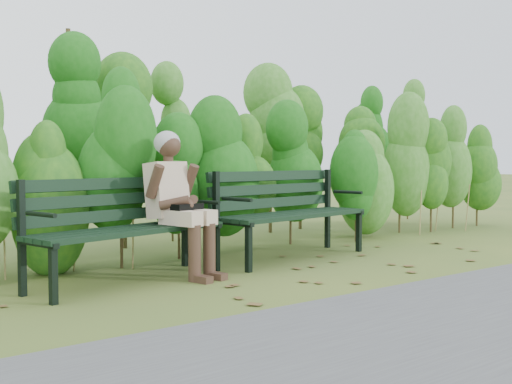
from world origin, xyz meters
TOP-DOWN VIEW (x-y plane):
  - ground at (0.00, 0.00)m, footprint 80.00×80.00m
  - footpath at (0.00, -2.20)m, footprint 60.00×2.50m
  - hedge_band at (0.00, 1.86)m, footprint 11.04×1.67m
  - leaf_litter at (0.42, -0.04)m, footprint 5.85×2.21m
  - bench_left at (-1.23, 0.64)m, footprint 1.89×1.00m
  - bench_right at (0.72, 0.78)m, footprint 1.96×0.91m
  - seated_woman at (-0.72, 0.58)m, footprint 0.55×0.81m

SIDE VIEW (x-z plane):
  - ground at x=0.00m, z-range 0.00..0.00m
  - leaf_litter at x=0.42m, z-range 0.00..0.01m
  - footpath at x=0.00m, z-range 0.00..0.01m
  - bench_left at x=-1.23m, z-range 0.08..0.98m
  - bench_right at x=0.72m, z-range 0.08..1.03m
  - seated_woman at x=-0.72m, z-range 0.08..1.40m
  - hedge_band at x=0.00m, z-range 0.05..2.47m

